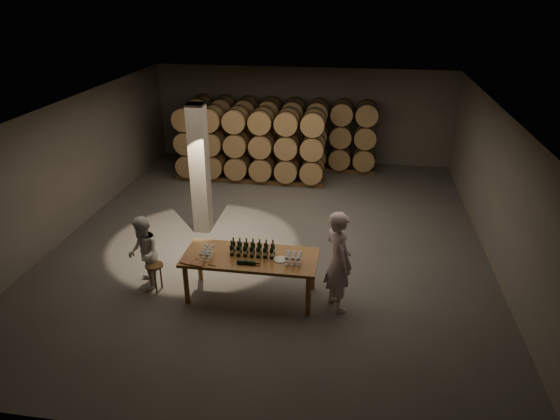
% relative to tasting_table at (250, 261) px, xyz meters
% --- Properties ---
extents(room, '(12.00, 12.00, 12.00)m').
position_rel_tasting_table_xyz_m(room, '(-1.80, 2.70, 0.80)').
color(room, '#585552').
rests_on(room, ground).
extents(tasting_table, '(2.60, 1.10, 0.90)m').
position_rel_tasting_table_xyz_m(tasting_table, '(0.00, 0.00, 0.00)').
color(tasting_table, brown).
rests_on(tasting_table, ground).
extents(barrel_stack_back, '(6.26, 0.95, 2.31)m').
position_rel_tasting_table_xyz_m(barrel_stack_back, '(-0.57, 7.70, 0.40)').
color(barrel_stack_back, brown).
rests_on(barrel_stack_back, ground).
extents(barrel_stack_front, '(4.70, 0.95, 2.31)m').
position_rel_tasting_table_xyz_m(barrel_stack_front, '(-1.35, 6.30, 0.40)').
color(barrel_stack_front, brown).
rests_on(barrel_stack_front, ground).
extents(bottle_cluster, '(0.86, 0.23, 0.32)m').
position_rel_tasting_table_xyz_m(bottle_cluster, '(0.03, 0.05, 0.22)').
color(bottle_cluster, black).
rests_on(bottle_cluster, tasting_table).
extents(lying_bottles, '(0.45, 0.08, 0.08)m').
position_rel_tasting_table_xyz_m(lying_bottles, '(0.00, -0.31, 0.14)').
color(lying_bottles, black).
rests_on(lying_bottles, tasting_table).
extents(glass_cluster_left, '(0.19, 0.41, 0.17)m').
position_rel_tasting_table_xyz_m(glass_cluster_left, '(-0.82, -0.13, 0.22)').
color(glass_cluster_left, silver).
rests_on(glass_cluster_left, tasting_table).
extents(glass_cluster_right, '(0.31, 0.31, 0.18)m').
position_rel_tasting_table_xyz_m(glass_cluster_right, '(0.85, -0.08, 0.23)').
color(glass_cluster_right, silver).
rests_on(glass_cluster_right, tasting_table).
extents(plate, '(0.26, 0.26, 0.01)m').
position_rel_tasting_table_xyz_m(plate, '(0.60, -0.05, 0.11)').
color(plate, silver).
rests_on(plate, tasting_table).
extents(notebook_near, '(0.25, 0.22, 0.03)m').
position_rel_tasting_table_xyz_m(notebook_near, '(-0.91, -0.45, 0.12)').
color(notebook_near, '#935635').
rests_on(notebook_near, tasting_table).
extents(notebook_corner, '(0.29, 0.32, 0.02)m').
position_rel_tasting_table_xyz_m(notebook_corner, '(-1.12, -0.36, 0.12)').
color(notebook_corner, '#935635').
rests_on(notebook_corner, tasting_table).
extents(pen, '(0.16, 0.04, 0.01)m').
position_rel_tasting_table_xyz_m(pen, '(-0.64, -0.45, 0.11)').
color(pen, black).
rests_on(pen, tasting_table).
extents(stool, '(0.36, 0.36, 0.60)m').
position_rel_tasting_table_xyz_m(stool, '(-1.94, -0.11, -0.31)').
color(stool, brown).
rests_on(stool, ground).
extents(person_man, '(0.80, 0.88, 2.01)m').
position_rel_tasting_table_xyz_m(person_man, '(1.69, -0.10, 0.21)').
color(person_man, silver).
rests_on(person_man, ground).
extents(person_woman, '(0.86, 0.94, 1.55)m').
position_rel_tasting_table_xyz_m(person_woman, '(-2.18, -0.01, -0.02)').
color(person_woman, white).
rests_on(person_woman, ground).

